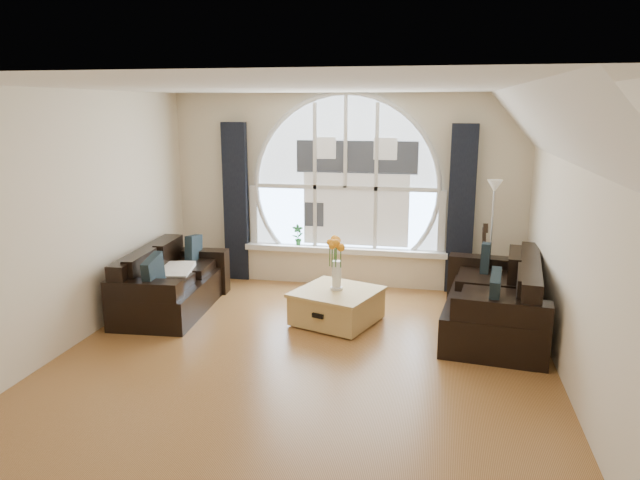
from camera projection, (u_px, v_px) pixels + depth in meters
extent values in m
cube|color=brown|center=(303.00, 360.00, 5.99)|extent=(5.00, 5.50, 0.01)
cube|color=silver|center=(301.00, 87.00, 5.38)|extent=(5.00, 5.50, 0.01)
cube|color=beige|center=(346.00, 191.00, 8.31)|extent=(5.00, 0.01, 2.70)
cube|color=beige|center=(182.00, 338.00, 3.06)|extent=(5.00, 0.01, 2.70)
cube|color=beige|center=(70.00, 220.00, 6.17)|extent=(0.01, 5.50, 2.70)
cube|color=beige|center=(576.00, 242.00, 5.20)|extent=(0.01, 5.50, 2.70)
cube|color=silver|center=(550.00, 127.00, 5.04)|extent=(0.92, 5.50, 0.72)
cube|color=silver|center=(346.00, 172.00, 8.22)|extent=(2.60, 0.06, 2.15)
cube|color=white|center=(344.00, 250.00, 8.41)|extent=(2.90, 0.22, 0.08)
cube|color=white|center=(345.00, 172.00, 8.19)|extent=(2.76, 0.08, 2.15)
cube|color=silver|center=(356.00, 181.00, 8.21)|extent=(1.70, 0.02, 1.50)
cube|color=black|center=(236.00, 202.00, 8.55)|extent=(0.35, 0.12, 2.30)
cube|color=black|center=(461.00, 210.00, 7.93)|extent=(0.35, 0.12, 2.30)
cube|color=black|center=(172.00, 279.00, 7.37)|extent=(0.99, 1.80, 0.78)
cube|color=black|center=(493.00, 298.00, 6.65)|extent=(1.20, 2.04, 0.86)
cube|color=tan|center=(337.00, 305.00, 6.97)|extent=(1.15, 1.15, 0.44)
cube|color=silver|center=(169.00, 272.00, 7.33)|extent=(0.65, 0.65, 0.10)
cube|color=white|center=(337.00, 258.00, 6.88)|extent=(0.24, 0.24, 0.70)
cube|color=#B2B2B2|center=(491.00, 241.00, 7.70)|extent=(0.24, 0.24, 1.60)
cube|color=brown|center=(483.00, 262.00, 7.70)|extent=(0.39, 0.28, 1.06)
imported|color=#1E6023|center=(298.00, 235.00, 8.49)|extent=(0.19, 0.16, 0.30)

